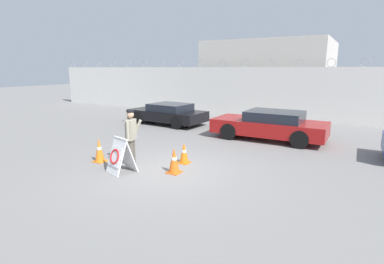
# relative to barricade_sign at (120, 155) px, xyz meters

# --- Properties ---
(ground_plane) EXTENTS (90.00, 90.00, 0.00)m
(ground_plane) POSITION_rel_barricade_sign_xyz_m (1.08, 0.81, -0.52)
(ground_plane) COLOR gray
(perimeter_wall) EXTENTS (36.00, 0.30, 3.52)m
(perimeter_wall) POSITION_rel_barricade_sign_xyz_m (1.08, 11.96, 1.02)
(perimeter_wall) COLOR silver
(perimeter_wall) RESTS_ON ground_plane
(building_block) EXTENTS (8.81, 7.81, 4.98)m
(building_block) POSITION_rel_barricade_sign_xyz_m (-0.63, 17.91, 1.97)
(building_block) COLOR beige
(building_block) RESTS_ON ground_plane
(barricade_sign) EXTENTS (0.83, 0.87, 1.04)m
(barricade_sign) POSITION_rel_barricade_sign_xyz_m (0.00, 0.00, 0.00)
(barricade_sign) COLOR white
(barricade_sign) RESTS_ON ground_plane
(security_guard) EXTENTS (0.35, 0.68, 1.75)m
(security_guard) POSITION_rel_barricade_sign_xyz_m (-0.16, 0.71, 0.46)
(security_guard) COLOR #514C42
(security_guard) RESTS_ON ground_plane
(traffic_cone_near) EXTENTS (0.35, 0.35, 0.68)m
(traffic_cone_near) POSITION_rel_barricade_sign_xyz_m (1.16, 1.69, -0.18)
(traffic_cone_near) COLOR orange
(traffic_cone_near) RESTS_ON ground_plane
(traffic_cone_mid) EXTENTS (0.37, 0.37, 0.79)m
(traffic_cone_mid) POSITION_rel_barricade_sign_xyz_m (-1.31, 0.44, -0.13)
(traffic_cone_mid) COLOR orange
(traffic_cone_mid) RESTS_ON ground_plane
(traffic_cone_far) EXTENTS (0.38, 0.38, 0.76)m
(traffic_cone_far) POSITION_rel_barricade_sign_xyz_m (1.39, 0.76, -0.14)
(traffic_cone_far) COLOR orange
(traffic_cone_far) RESTS_ON ground_plane
(parked_car_front_coupe) EXTENTS (4.36, 2.19, 1.13)m
(parked_car_front_coupe) POSITION_rel_barricade_sign_xyz_m (-3.19, 7.16, 0.06)
(parked_car_front_coupe) COLOR black
(parked_car_front_coupe) RESTS_ON ground_plane
(parked_car_rear_sedan) EXTENTS (4.69, 2.03, 1.24)m
(parked_car_rear_sedan) POSITION_rel_barricade_sign_xyz_m (2.64, 6.30, 0.12)
(parked_car_rear_sedan) COLOR black
(parked_car_rear_sedan) RESTS_ON ground_plane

